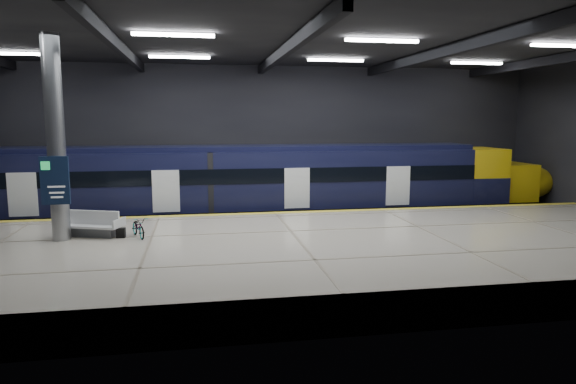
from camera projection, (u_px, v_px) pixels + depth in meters
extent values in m
plane|color=black|center=(286.00, 253.00, 20.13)|extent=(30.00, 30.00, 0.00)
cube|color=black|center=(261.00, 142.00, 27.37)|extent=(30.00, 0.10, 8.00)
cube|color=black|center=(345.00, 172.00, 11.77)|extent=(30.00, 0.10, 8.00)
cube|color=black|center=(286.00, 43.00, 19.00)|extent=(30.00, 16.00, 0.10)
cube|color=black|center=(118.00, 46.00, 18.01)|extent=(0.25, 16.00, 0.40)
cube|color=black|center=(286.00, 50.00, 19.04)|extent=(0.25, 16.00, 0.40)
cube|color=black|center=(437.00, 54.00, 20.07)|extent=(0.25, 16.00, 0.40)
cube|color=black|center=(573.00, 57.00, 21.10)|extent=(0.25, 16.00, 0.40)
cube|color=white|center=(174.00, 35.00, 16.38)|extent=(2.60, 0.18, 0.10)
cube|color=white|center=(382.00, 41.00, 17.59)|extent=(2.60, 0.18, 0.10)
cube|color=white|center=(564.00, 46.00, 18.79)|extent=(2.60, 0.18, 0.10)
cube|color=white|center=(6.00, 53.00, 21.03)|extent=(2.60, 0.18, 0.10)
cube|color=white|center=(180.00, 57.00, 22.23)|extent=(2.60, 0.18, 0.10)
cube|color=white|center=(336.00, 60.00, 23.44)|extent=(2.60, 0.18, 0.10)
cube|color=white|center=(477.00, 63.00, 24.64)|extent=(2.60, 0.18, 0.10)
cube|color=beige|center=(299.00, 256.00, 17.62)|extent=(30.00, 11.00, 1.10)
cube|color=yellow|center=(276.00, 213.00, 22.66)|extent=(30.00, 0.40, 0.01)
cube|color=gray|center=(269.00, 226.00, 24.78)|extent=(30.00, 0.08, 0.16)
cube|color=gray|center=(265.00, 220.00, 26.18)|extent=(30.00, 0.08, 0.16)
cube|color=black|center=(231.00, 215.00, 25.11)|extent=(24.00, 2.58, 0.80)
cube|color=black|center=(231.00, 179.00, 24.86)|extent=(24.00, 2.80, 2.75)
cube|color=black|center=(230.00, 148.00, 24.65)|extent=(24.00, 2.30, 0.24)
cube|color=black|center=(233.00, 177.00, 23.45)|extent=(24.00, 0.04, 0.70)
cube|color=white|center=(297.00, 188.00, 24.04)|extent=(1.20, 0.05, 1.90)
cube|color=gold|center=(477.00, 174.00, 27.10)|extent=(2.00, 2.80, 2.75)
ellipsoid|color=gold|center=(521.00, 182.00, 27.61)|extent=(3.60, 2.52, 1.90)
cube|color=black|center=(483.00, 171.00, 27.12)|extent=(1.60, 2.38, 0.80)
cube|color=#595B60|center=(93.00, 232.00, 18.13)|extent=(1.70, 1.05, 0.30)
cube|color=silver|center=(93.00, 225.00, 18.10)|extent=(2.21, 1.52, 0.08)
cube|color=silver|center=(92.00, 218.00, 18.06)|extent=(1.93, 0.79, 0.51)
cube|color=silver|center=(67.00, 221.00, 18.26)|extent=(0.36, 0.83, 0.30)
cube|color=silver|center=(119.00, 223.00, 17.89)|extent=(0.36, 0.83, 0.30)
imported|color=#99999E|center=(138.00, 227.00, 17.96)|extent=(0.94, 1.45, 0.72)
cube|color=black|center=(121.00, 233.00, 17.89)|extent=(0.32, 0.22, 0.35)
cylinder|color=#9EA0A5|center=(56.00, 139.00, 17.14)|extent=(0.60, 0.60, 6.90)
cube|color=#0F1D3A|center=(55.00, 180.00, 16.92)|extent=(0.90, 0.12, 1.60)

